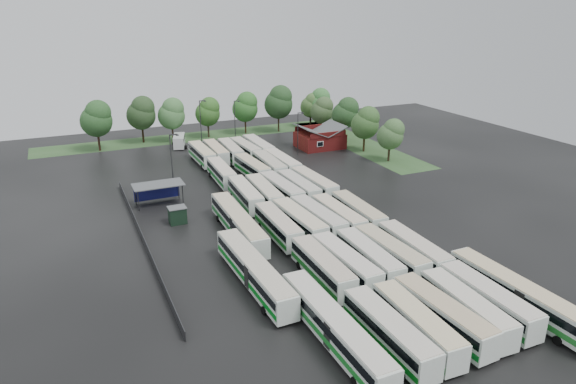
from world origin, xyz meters
name	(u,v)px	position (x,y,z in m)	size (l,w,h in m)	color
ground	(310,236)	(0.00, 0.00, 0.00)	(160.00, 160.00, 0.00)	black
brick_building	(320,140)	(24.00, 42.77, 1.87)	(10.07, 8.60, 5.39)	maroon
wash_shed	(158,187)	(-17.20, 22.02, 2.99)	(8.20, 4.20, 3.58)	#2D2D30
utility_hut	(177,215)	(-16.20, 12.60, 1.32)	(2.70, 2.20, 2.62)	black
grass_strip_north	(203,136)	(2.00, 64.80, 0.01)	(80.00, 10.00, 0.01)	#2E5026
grass_strip_east	(356,143)	(34.00, 42.80, 0.01)	(10.00, 50.00, 0.01)	#2E5026
west_fence	(143,238)	(-22.20, 8.00, 0.60)	(0.10, 50.00, 1.20)	#2D2D30
bus_r0c0	(389,332)	(-4.59, -26.12, 1.95)	(2.75, 12.74, 3.54)	silver
bus_r0c1	(416,324)	(-1.36, -26.13, 1.92)	(3.14, 12.61, 3.48)	silver
bus_r0c2	(442,315)	(1.96, -25.94, 1.95)	(3.28, 12.84, 3.54)	silver
bus_r0c3	(466,308)	(5.12, -25.90, 1.90)	(3.16, 12.53, 3.46)	silver
bus_r0c4	(488,300)	(8.26, -25.69, 1.95)	(2.76, 12.74, 3.54)	silver
bus_r1c0	(322,267)	(-4.36, -12.08, 1.92)	(2.85, 12.56, 3.48)	silver
bus_r1c1	(345,263)	(-1.36, -12.31, 1.93)	(3.05, 12.66, 3.50)	silver
bus_r1c2	(369,258)	(2.03, -12.25, 1.91)	(2.97, 12.55, 3.47)	silver
bus_r1c3	(390,253)	(5.13, -12.36, 1.94)	(3.10, 12.75, 3.53)	silver
bus_r1c4	(413,249)	(8.44, -12.71, 1.95)	(2.95, 12.78, 3.54)	silver
bus_r2c0	(278,226)	(-4.36, 1.35, 1.89)	(2.85, 12.39, 3.44)	silver
bus_r2c1	(299,222)	(-1.10, 1.29, 1.96)	(3.25, 12.89, 3.56)	silver
bus_r2c2	(318,218)	(1.97, 1.37, 1.94)	(3.29, 12.81, 3.53)	silver
bus_r2c3	(338,216)	(5.16, 0.95, 1.89)	(2.80, 12.36, 3.43)	silver
bus_r2c4	(358,213)	(8.55, 0.85, 1.91)	(2.96, 12.55, 3.48)	silver
bus_r3c0	(245,195)	(-4.33, 15.14, 1.91)	(3.26, 12.58, 3.47)	silver
bus_r3c1	(264,193)	(-1.23, 14.53, 1.92)	(3.26, 12.67, 3.49)	silver
bus_r3c2	(281,190)	(2.04, 14.87, 1.93)	(3.17, 12.67, 3.50)	silver
bus_r3c3	(298,188)	(5.24, 14.83, 1.88)	(2.86, 12.36, 3.43)	silver
bus_r3c4	(314,184)	(8.32, 15.11, 1.95)	(3.21, 12.86, 3.55)	silver
bus_r4c0	(221,173)	(-4.36, 28.12, 1.87)	(3.06, 12.31, 3.40)	silver
bus_r4c2	(252,168)	(1.88, 28.55, 1.87)	(3.20, 12.32, 3.40)	silver
bus_r4c3	(269,166)	(5.34, 28.29, 1.94)	(3.07, 12.77, 3.53)	silver
bus_r4c4	(282,164)	(8.25, 28.67, 1.95)	(2.80, 12.75, 3.55)	silver
bus_r5c0	(202,154)	(-4.35, 41.73, 1.91)	(2.74, 12.48, 3.47)	silver
bus_r5c1	(216,152)	(-1.18, 42.25, 1.87)	(2.89, 12.28, 3.40)	silver
bus_r5c2	(231,151)	(1.99, 41.93, 1.87)	(3.18, 12.33, 3.40)	silver
bus_r5c3	(245,150)	(5.24, 41.69, 1.88)	(3.14, 12.38, 3.42)	silver
bus_r5c4	(258,148)	(8.30, 41.74, 1.97)	(2.77, 12.89, 3.59)	silver
artic_bus_west_a	(334,328)	(-9.01, -23.30, 1.92)	(2.74, 18.72, 3.47)	silver
artic_bus_west_b	(238,223)	(-9.23, 4.51, 1.96)	(3.07, 19.07, 3.53)	silver
artic_bus_west_c	(254,271)	(-12.15, -9.62, 1.95)	(3.16, 19.04, 3.52)	silver
artic_bus_east	(520,296)	(12.12, -26.44, 1.92)	(3.17, 18.71, 3.46)	silver
minibus	(179,141)	(-5.79, 56.46, 1.58)	(4.09, 6.93, 2.85)	silver
tree_north_0	(97,118)	(-22.87, 60.80, 7.48)	(7.02, 7.02, 11.63)	#311D13
tree_north_1	(142,113)	(-12.52, 64.28, 7.26)	(6.81, 6.81, 11.28)	black
tree_north_2	(172,113)	(-5.77, 62.36, 6.88)	(6.46, 6.46, 10.70)	#362112
tree_north_3	(208,112)	(3.32, 62.90, 6.49)	(6.10, 6.10, 10.10)	#3A2C1F
tree_north_4	(246,107)	(13.16, 62.90, 6.93)	(6.50, 6.50, 10.77)	#3C2415
tree_north_5	(279,102)	(21.73, 61.22, 7.80)	(7.31, 7.31, 12.12)	#362817
tree_north_6	(319,102)	(33.65, 61.96, 6.79)	(6.38, 6.38, 10.56)	black
tree_east_0	(391,134)	(32.45, 26.81, 5.90)	(5.55, 5.54, 9.18)	#312517
tree_east_1	(366,122)	(31.76, 35.58, 6.65)	(6.24, 6.24, 10.34)	#332110
tree_east_2	(346,113)	(32.93, 46.35, 6.81)	(6.40, 6.40, 10.60)	#342819
tree_east_3	(323,110)	(30.68, 54.22, 6.20)	(5.82, 5.82, 9.63)	#3A2C1B
tree_east_4	(312,105)	(31.80, 62.60, 5.98)	(5.64, 5.62, 9.30)	black
lamp_post_ne	(298,131)	(16.68, 39.02, 5.52)	(1.46, 0.29, 9.50)	#2D2D30
lamp_post_nw	(172,160)	(-13.78, 25.44, 6.26)	(1.66, 0.32, 10.79)	#2D2D30
lamp_post_back_w	(201,120)	(-0.83, 54.37, 6.33)	(1.68, 0.33, 10.91)	#2D2D30
lamp_post_back_e	(235,118)	(7.88, 55.71, 5.80)	(1.54, 0.30, 9.99)	#2D2D30
puddle_0	(366,304)	(-2.21, -18.58, 0.00)	(4.34, 4.34, 0.01)	black
puddle_1	(475,291)	(10.88, -21.44, 0.00)	(3.28, 3.28, 0.01)	black
puddle_2	(247,240)	(-8.64, 2.65, 0.00)	(4.74, 4.74, 0.01)	black
puddle_3	(353,237)	(5.60, -2.73, 0.00)	(4.05, 4.05, 0.01)	black
puddle_4	(482,282)	(13.22, -20.05, 0.00)	(3.42, 3.42, 0.01)	black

